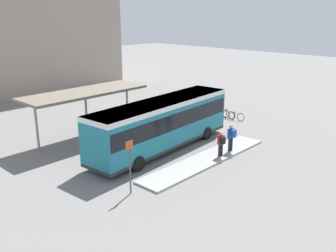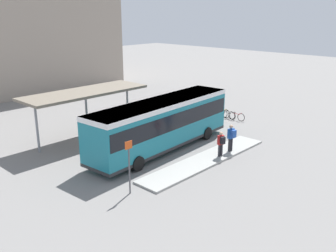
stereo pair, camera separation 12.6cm
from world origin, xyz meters
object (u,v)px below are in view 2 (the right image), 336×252
object	(u,v)px
pedestrian_companion	(221,142)
bicycle_red	(236,116)
bicycle_black	(216,110)
bicycle_white	(228,115)
bicycle_yellow	(221,113)
platform_sign	(129,165)
pedestrian_waiting	(231,136)
potted_planter_near_shelter	(112,138)
city_bus	(162,121)

from	to	relation	value
pedestrian_companion	bicycle_red	xyz separation A→B (m)	(7.85, 3.97, -0.69)
bicycle_red	bicycle_black	size ratio (longest dim) A/B	0.91
bicycle_red	bicycle_white	distance (m)	0.77
bicycle_yellow	bicycle_black	xyz separation A→B (m)	(0.28, 0.77, -0.00)
pedestrian_companion	platform_sign	distance (m)	7.06
pedestrian_waiting	bicycle_yellow	size ratio (longest dim) A/B	1.00
pedestrian_waiting	pedestrian_companion	size ratio (longest dim) A/B	1.11
potted_planter_near_shelter	platform_sign	distance (m)	7.00
pedestrian_companion	bicycle_red	bearing A→B (deg)	-42.88
potted_planter_near_shelter	platform_sign	world-z (taller)	platform_sign
bicycle_white	platform_sign	size ratio (longest dim) A/B	0.55
bicycle_red	city_bus	bearing A→B (deg)	-91.29
bicycle_black	potted_planter_near_shelter	distance (m)	11.50
pedestrian_companion	bicycle_red	distance (m)	8.82
bicycle_black	bicycle_red	bearing A→B (deg)	166.77
pedestrian_waiting	bicycle_white	xyz separation A→B (m)	(6.62, 4.70, -0.80)
pedestrian_waiting	bicycle_yellow	bearing A→B (deg)	-42.70
bicycle_white	platform_sign	xyz separation A→B (m)	(-14.82, -4.16, 1.22)
pedestrian_companion	potted_planter_near_shelter	world-z (taller)	pedestrian_companion
city_bus	potted_planter_near_shelter	size ratio (longest dim) A/B	9.49
city_bus	platform_sign	distance (m)	6.49
pedestrian_companion	bicycle_yellow	world-z (taller)	pedestrian_companion
city_bus	bicycle_white	xyz separation A→B (m)	(9.17, 0.98, -1.59)
city_bus	bicycle_yellow	size ratio (longest dim) A/B	6.55
city_bus	platform_sign	world-z (taller)	city_bus
city_bus	bicycle_yellow	world-z (taller)	city_bus
platform_sign	pedestrian_waiting	bearing A→B (deg)	-3.73
pedestrian_waiting	bicycle_black	distance (m)	9.35
bicycle_white	bicycle_yellow	size ratio (longest dim) A/B	0.87
pedestrian_companion	bicycle_black	size ratio (longest dim) A/B	0.90
city_bus	pedestrian_waiting	world-z (taller)	city_bus
bicycle_white	potted_planter_near_shelter	world-z (taller)	potted_planter_near_shelter
bicycle_white	platform_sign	bearing A→B (deg)	-69.17
bicycle_yellow	platform_sign	xyz separation A→B (m)	(-14.84, -4.93, 1.17)
bicycle_yellow	potted_planter_near_shelter	world-z (taller)	potted_planter_near_shelter
city_bus	pedestrian_waiting	xyz separation A→B (m)	(2.55, -3.72, -0.79)
bicycle_red	potted_planter_near_shelter	distance (m)	11.52
bicycle_yellow	potted_planter_near_shelter	size ratio (longest dim) A/B	1.45
bicycle_white	bicycle_yellow	xyz separation A→B (m)	(0.01, 0.77, 0.05)
pedestrian_companion	bicycle_black	bearing A→B (deg)	-31.94
bicycle_yellow	bicycle_black	distance (m)	0.82
pedestrian_companion	bicycle_white	size ratio (longest dim) A/B	1.03
city_bus	bicycle_red	xyz separation A→B (m)	(9.21, 0.21, -1.58)
bicycle_yellow	bicycle_black	bearing A→B (deg)	157.25
bicycle_yellow	platform_sign	distance (m)	15.68
pedestrian_waiting	bicycle_black	xyz separation A→B (m)	(6.92, 6.24, -0.75)
bicycle_white	bicycle_yellow	world-z (taller)	bicycle_yellow
platform_sign	pedestrian_companion	bearing A→B (deg)	-4.77
pedestrian_waiting	platform_sign	xyz separation A→B (m)	(-8.20, 0.54, 0.42)
city_bus	bicycle_black	size ratio (longest dim) A/B	6.61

